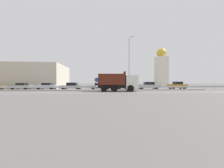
{
  "coord_description": "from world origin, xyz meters",
  "views": [
    {
      "loc": [
        -0.19,
        -24.4,
        1.46
      ],
      "look_at": [
        2.09,
        1.23,
        1.18
      ],
      "focal_mm": 24.0,
      "sensor_mm": 36.0,
      "label": 1
    }
  ],
  "objects": [
    {
      "name": "dump_truck",
      "position": [
        3.72,
        -0.41,
        1.28
      ],
      "size": [
        6.5,
        2.89,
        3.21
      ],
      "rotation": [
        0.0,
        0.0,
        -1.62
      ],
      "color": "silver",
      "rests_on": "ground_plane"
    },
    {
      "name": "lane_strip_0",
      "position": [
        2.85,
        -2.17,
        0.0
      ],
      "size": [
        71.72,
        0.16,
        0.01
      ],
      "primitive_type": "cube",
      "color": "silver",
      "rests_on": "ground_plane"
    },
    {
      "name": "median_island",
      "position": [
        0.0,
        2.83,
        0.09
      ],
      "size": [
        39.45,
        1.1,
        0.18
      ],
      "primitive_type": "cube",
      "color": "gray",
      "rests_on": "ground_plane"
    },
    {
      "name": "background_building_0",
      "position": [
        -17.41,
        17.84,
        3.03
      ],
      "size": [
        15.39,
        14.99,
        6.05
      ],
      "primitive_type": "cube",
      "color": "beige",
      "rests_on": "ground_plane"
    },
    {
      "name": "ground_plane",
      "position": [
        0.0,
        0.0,
        0.0
      ],
      "size": [
        320.0,
        320.0,
        0.0
      ],
      "primitive_type": "plane",
      "color": "#605E5B"
    },
    {
      "name": "parked_car_8",
      "position": [
        16.62,
        6.32,
        0.8
      ],
      "size": [
        3.86,
        1.88,
        1.63
      ],
      "rotation": [
        0.0,
        0.0,
        1.55
      ],
      "color": "#B27A14",
      "rests_on": "ground_plane"
    },
    {
      "name": "median_guardrail",
      "position": [
        -0.0,
        3.67,
        0.57
      ],
      "size": [
        71.72,
        0.09,
        0.78
      ],
      "color": "#9EA0A5",
      "rests_on": "ground_plane"
    },
    {
      "name": "median_road_sign",
      "position": [
        -0.53,
        2.83,
        1.28
      ],
      "size": [
        0.84,
        0.16,
        2.34
      ],
      "color": "white",
      "rests_on": "ground_plane"
    },
    {
      "name": "parked_car_4",
      "position": [
        -5.64,
        6.37,
        0.71
      ],
      "size": [
        4.62,
        2.29,
        1.43
      ],
      "rotation": [
        0.0,
        0.0,
        1.49
      ],
      "color": "gray",
      "rests_on": "ground_plane"
    },
    {
      "name": "lane_strip_1",
      "position": [
        2.85,
        -4.42,
        0.0
      ],
      "size": [
        71.72,
        0.16,
        0.01
      ],
      "primitive_type": "cube",
      "color": "silver",
      "rests_on": "ground_plane"
    },
    {
      "name": "church_tower",
      "position": [
        20.97,
        24.6,
        6.35
      ],
      "size": [
        3.6,
        3.6,
        13.87
      ],
      "color": "silver",
      "rests_on": "ground_plane"
    },
    {
      "name": "parked_car_2",
      "position": [
        -15.65,
        7.05,
        0.7
      ],
      "size": [
        4.06,
        2.01,
        1.35
      ],
      "rotation": [
        0.0,
        0.0,
        1.51
      ],
      "color": "gray",
      "rests_on": "ground_plane"
    },
    {
      "name": "parked_car_7",
      "position": [
        10.35,
        6.56,
        0.77
      ],
      "size": [
        4.86,
        2.04,
        1.55
      ],
      "rotation": [
        0.0,
        0.0,
        1.52
      ],
      "color": "#A3A3A8",
      "rests_on": "ground_plane"
    },
    {
      "name": "street_lamp_1",
      "position": [
        5.43,
        2.65,
        5.26
      ],
      "size": [
        0.71,
        2.24,
        9.53
      ],
      "color": "#ADADB2",
      "rests_on": "ground_plane"
    },
    {
      "name": "parked_car_5",
      "position": [
        0.08,
        6.4,
        0.7
      ],
      "size": [
        4.82,
        2.23,
        1.38
      ],
      "rotation": [
        0.0,
        0.0,
        -1.51
      ],
      "color": "#A3A3A8",
      "rests_on": "ground_plane"
    },
    {
      "name": "parked_car_6",
      "position": [
        5.12,
        6.38,
        0.67
      ],
      "size": [
        4.04,
        1.98,
        1.31
      ],
      "rotation": [
        0.0,
        0.0,
        -1.59
      ],
      "color": "#B27A14",
      "rests_on": "ground_plane"
    },
    {
      "name": "parked_car_3",
      "position": [
        -10.73,
        7.01,
        0.69
      ],
      "size": [
        4.15,
        2.12,
        1.35
      ],
      "rotation": [
        0.0,
        0.0,
        1.51
      ],
      "color": "silver",
      "rests_on": "ground_plane"
    }
  ]
}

